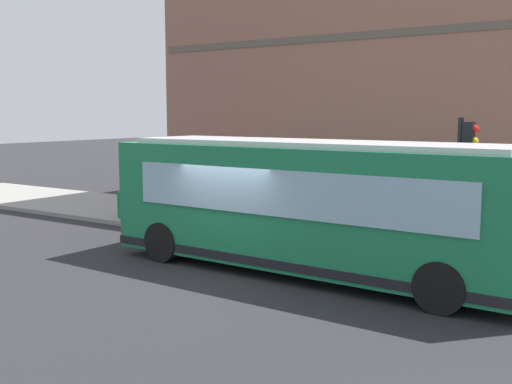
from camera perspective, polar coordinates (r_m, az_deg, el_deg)
name	(u,v)px	position (r m, az deg, el deg)	size (l,w,h in m)	color
ground	(236,271)	(14.52, -1.86, -7.36)	(120.00, 120.00, 0.00)	#262628
sidewalk_curb	(331,233)	(18.70, 7.05, -3.85)	(4.79, 40.00, 0.15)	gray
building_corner	(414,63)	(24.82, 14.55, 11.60)	(9.10, 17.37, 11.28)	#8C5B4C
city_bus_nearside	(311,207)	(14.05, 5.16, -1.41)	(2.82, 10.11, 3.07)	#197247
traffic_light_near_corner	(465,162)	(15.20, 18.93, 2.67)	(0.32, 0.49, 3.44)	black
fire_hydrant	(362,217)	(19.06, 9.88, -2.36)	(0.35, 0.35, 0.74)	yellow
pedestrian_near_hydrant	(240,188)	(21.44, -1.46, 0.40)	(0.32, 0.32, 1.65)	silver
pedestrian_near_building_entrance	(380,204)	(18.21, 11.48, -1.07)	(0.32, 0.32, 1.61)	black
newspaper_vending_box	(126,205)	(21.29, -12.01, -1.15)	(0.44, 0.42, 0.90)	#197233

